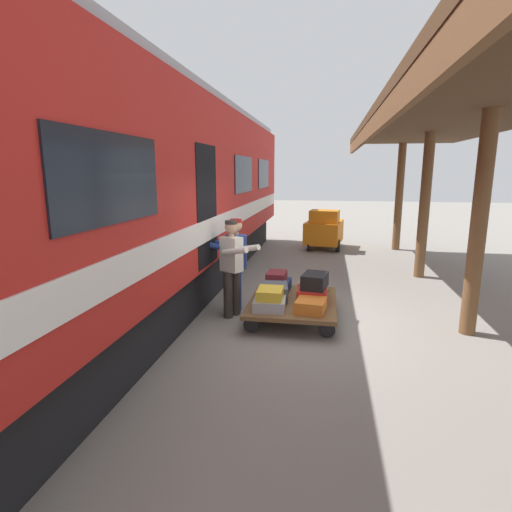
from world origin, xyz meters
The scene contains 16 objects.
ground_plane centered at (0.00, 0.00, 0.00)m, with size 60.00×60.00×0.00m, color gray.
platform_canopy centered at (-2.39, 0.00, 3.28)m, with size 3.20×15.16×3.56m.
train_car centered at (3.28, 0.00, 2.06)m, with size 3.03×17.14×4.00m.
luggage_cart centered at (0.33, -0.19, 0.28)m, with size 1.48×1.89×0.33m.
suitcase_gray_aluminum centered at (0.66, 0.33, 0.41)m, with size 0.50×0.57×0.18m, color #9EA0A5.
suitcase_navy_fabric centered at (0.66, -0.72, 0.42)m, with size 0.44×0.63×0.19m, color navy.
suitcase_slate_roller centered at (0.66, -0.19, 0.46)m, with size 0.46×0.58×0.26m, color #4C515B.
suitcase_red_plastic centered at (0.00, -0.19, 0.45)m, with size 0.49×0.61×0.25m, color #AD231E.
suitcase_tan_vintage centered at (0.00, -0.72, 0.44)m, with size 0.48×0.64×0.24m, color tan.
suitcase_orange_carryall centered at (0.00, 0.33, 0.42)m, with size 0.45×0.53×0.20m, color #CC6B23.
suitcase_maroon_trunk centered at (0.69, -0.73, 0.60)m, with size 0.34×0.48×0.17m, color maroon.
suitcase_yellow_case centered at (0.66, 0.33, 0.59)m, with size 0.40×0.49×0.16m, color gold.
suitcase_black_hardshell centered at (-0.04, -0.17, 0.70)m, with size 0.38×0.55×0.25m, color black.
porter_in_overalls centered at (1.39, -0.34, 0.93)m, with size 0.70×0.49×1.70m.
porter_by_door centered at (1.38, -0.11, 0.93)m, with size 0.74×0.62×1.70m.
baggage_tug centered at (-0.11, -6.94, 0.63)m, with size 1.32×1.83×1.30m.
Camera 1 is at (-0.21, 6.55, 2.51)m, focal length 28.44 mm.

